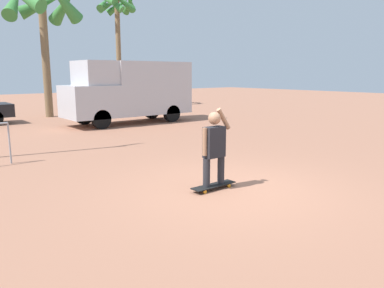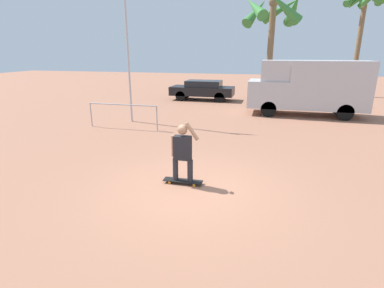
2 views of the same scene
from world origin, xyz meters
name	(u,v)px [view 1 (image 1 of 2)]	position (x,y,z in m)	size (l,w,h in m)	color
ground_plane	(234,190)	(0.00, 0.00, 0.00)	(80.00, 80.00, 0.00)	#A36B51
skateboard	(214,186)	(-0.29, 0.28, 0.07)	(1.01, 0.25, 0.09)	black
person_skateboarder	(214,144)	(-0.29, 0.28, 0.92)	(0.71, 0.25, 1.53)	#28282D
camper_van	(131,90)	(3.65, 10.25, 1.54)	(5.87, 2.03, 2.81)	black
palm_tree_near_van	(117,12)	(7.67, 18.76, 6.38)	(2.93, 2.90, 7.65)	brown
palm_tree_center_background	(42,8)	(1.54, 15.25, 5.56)	(3.99, 4.09, 6.91)	brown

